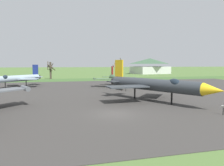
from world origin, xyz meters
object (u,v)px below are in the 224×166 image
object	(u,v)px
jet_fighter_rear_center	(117,79)
visitor_building	(150,66)
jet_fighter_front_left	(155,85)
jet_fighter_front_right	(15,78)
info_placard_front_left	(223,109)
info_placard_rear_center	(126,89)

from	to	relation	value
jet_fighter_rear_center	visitor_building	xyz separation A→B (m)	(33.63, 58.51, 2.03)
jet_fighter_front_left	jet_fighter_front_right	xyz separation A→B (m)	(-21.71, 23.62, -0.38)
jet_fighter_front_right	jet_fighter_rear_center	bearing A→B (deg)	-14.57
jet_fighter_front_left	visitor_building	bearing A→B (deg)	66.42
jet_fighter_front_left	jet_fighter_rear_center	world-z (taller)	jet_fighter_front_left
jet_fighter_front_left	info_placard_front_left	size ratio (longest dim) A/B	15.02
info_placard_front_left	jet_fighter_front_right	distance (m)	40.75
visitor_building	jet_fighter_rear_center	bearing A→B (deg)	-119.89
info_placard_rear_center	visitor_building	world-z (taller)	visitor_building
jet_fighter_rear_center	visitor_building	bearing A→B (deg)	60.11
jet_fighter_front_left	jet_fighter_front_right	distance (m)	32.08
info_placard_front_left	info_placard_rear_center	xyz separation A→B (m)	(-3.90, 19.58, -0.10)
info_placard_front_left	jet_fighter_rear_center	world-z (taller)	jet_fighter_rear_center
jet_fighter_front_left	jet_fighter_front_right	bearing A→B (deg)	132.59
info_placard_front_left	jet_fighter_rear_center	size ratio (longest dim) A/B	0.08
jet_fighter_front_right	jet_fighter_rear_center	size ratio (longest dim) A/B	0.82
jet_fighter_front_right	info_placard_rear_center	xyz separation A→B (m)	(21.20, -12.49, -1.42)
jet_fighter_rear_center	info_placard_rear_center	bearing A→B (deg)	-92.44
info_placard_front_left	visitor_building	xyz separation A→B (m)	(30.03, 85.00, 3.32)
jet_fighter_front_right	visitor_building	size ratio (longest dim) A/B	0.58
jet_fighter_front_right	visitor_building	bearing A→B (deg)	43.83
info_placard_front_left	jet_fighter_front_right	bearing A→B (deg)	128.04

